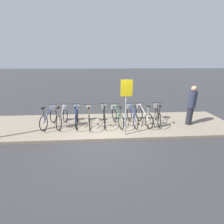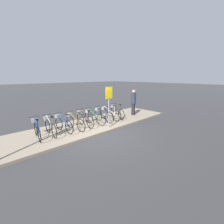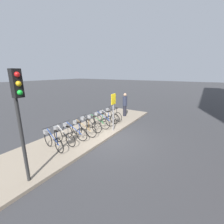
# 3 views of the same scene
# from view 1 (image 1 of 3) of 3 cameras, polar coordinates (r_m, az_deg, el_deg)

# --- Properties ---
(ground_plane) EXTENTS (120.00, 120.00, 0.00)m
(ground_plane) POSITION_cam_1_polar(r_m,az_deg,el_deg) (5.88, -2.73, -11.17)
(ground_plane) COLOR #38383A
(sidewalk) EXTENTS (12.02, 2.89, 0.12)m
(sidewalk) POSITION_cam_1_polar(r_m,az_deg,el_deg) (7.15, -2.97, -4.96)
(sidewalk) COLOR gray
(sidewalk) RESTS_ON ground_plane
(parked_bicycle_0) EXTENTS (0.46, 1.59, 0.98)m
(parked_bicycle_0) POSITION_cam_1_polar(r_m,az_deg,el_deg) (7.38, -22.69, -1.54)
(parked_bicycle_0) COLOR black
(parked_bicycle_0) RESTS_ON sidewalk
(parked_bicycle_1) EXTENTS (0.46, 1.60, 0.98)m
(parked_bicycle_1) POSITION_cam_1_polar(r_m,az_deg,el_deg) (7.21, -18.26, -1.47)
(parked_bicycle_1) COLOR black
(parked_bicycle_1) RESTS_ON sidewalk
(parked_bicycle_2) EXTENTS (0.46, 1.59, 0.98)m
(parked_bicycle_2) POSITION_cam_1_polar(r_m,az_deg,el_deg) (7.07, -13.28, -1.42)
(parked_bicycle_2) COLOR black
(parked_bicycle_2) RESTS_ON sidewalk
(parked_bicycle_3) EXTENTS (0.46, 1.59, 0.98)m
(parked_bicycle_3) POSITION_cam_1_polar(r_m,az_deg,el_deg) (6.87, -8.77, -1.71)
(parked_bicycle_3) COLOR black
(parked_bicycle_3) RESTS_ON sidewalk
(parked_bicycle_4) EXTENTS (0.46, 1.60, 0.98)m
(parked_bicycle_4) POSITION_cam_1_polar(r_m,az_deg,el_deg) (6.97, -2.99, -1.22)
(parked_bicycle_4) COLOR black
(parked_bicycle_4) RESTS_ON sidewalk
(parked_bicycle_5) EXTENTS (0.54, 1.56, 0.98)m
(parked_bicycle_5) POSITION_cam_1_polar(r_m,az_deg,el_deg) (6.92, 1.84, -1.34)
(parked_bicycle_5) COLOR black
(parked_bicycle_5) RESTS_ON sidewalk
(parked_bicycle_6) EXTENTS (0.46, 1.59, 0.98)m
(parked_bicycle_6) POSITION_cam_1_polar(r_m,az_deg,el_deg) (7.05, 7.51, -1.12)
(parked_bicycle_6) COLOR black
(parked_bicycle_6) RESTS_ON sidewalk
(parked_bicycle_7) EXTENTS (0.55, 1.56, 0.98)m
(parked_bicycle_7) POSITION_cam_1_polar(r_m,az_deg,el_deg) (7.17, 11.67, -1.01)
(parked_bicycle_7) COLOR black
(parked_bicycle_7) RESTS_ON sidewalk
(parked_bicycle_8) EXTENTS (0.49, 1.58, 0.98)m
(parked_bicycle_8) POSITION_cam_1_polar(r_m,az_deg,el_deg) (7.41, 16.91, -0.78)
(parked_bicycle_8) COLOR black
(parked_bicycle_8) RESTS_ON sidewalk
(pedestrian) EXTENTS (0.34, 0.34, 1.80)m
(pedestrian) POSITION_cam_1_polar(r_m,az_deg,el_deg) (7.66, 28.01, 2.50)
(pedestrian) COLOR #23232D
(pedestrian) RESTS_ON sidewalk
(sign_post) EXTENTS (0.44, 0.07, 2.19)m
(sign_post) POSITION_cam_1_polar(r_m,az_deg,el_deg) (5.62, 5.46, 5.08)
(sign_post) COLOR #99999E
(sign_post) RESTS_ON sidewalk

